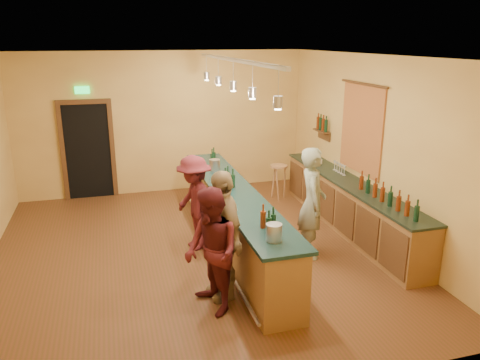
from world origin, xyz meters
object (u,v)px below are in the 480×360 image
object	(u,v)px
bartender	(312,203)
bar_stool	(279,171)
back_counter	(349,205)
customer_b	(223,235)
customer_a	(212,252)
customer_c	(195,203)
tasting_bar	(234,215)

from	to	relation	value
bartender	bar_stool	size ratio (longest dim) A/B	2.35
back_counter	bar_stool	world-z (taller)	back_counter
bartender	customer_b	world-z (taller)	bartender
customer_a	customer_c	xyz separation A→B (m)	(0.14, 1.97, -0.03)
tasting_bar	bartender	xyz separation A→B (m)	(1.15, -0.61, 0.31)
customer_a	bartender	bearing A→B (deg)	107.94
customer_c	back_counter	bearing A→B (deg)	74.22
bar_stool	bartender	bearing A→B (deg)	-99.67
tasting_bar	customer_a	size ratio (longest dim) A/B	3.03
tasting_bar	customer_c	world-z (taller)	customer_c
tasting_bar	bar_stool	distance (m)	2.74
back_counter	customer_c	xyz separation A→B (m)	(-2.90, 0.02, 0.32)
bar_stool	customer_c	bearing A→B (deg)	-138.32
bartender	customer_c	distance (m)	1.95
bartender	customer_a	size ratio (longest dim) A/B	1.09
customer_c	bar_stool	bearing A→B (deg)	116.20
customer_c	customer_b	bearing A→B (deg)	-12.77
customer_c	customer_a	bearing A→B (deg)	-19.67
customer_a	customer_c	bearing A→B (deg)	162.47
customer_b	customer_a	bearing A→B (deg)	-43.07
tasting_bar	customer_b	xyz separation A→B (m)	(-0.55, -1.45, 0.30)
back_counter	customer_b	bearing A→B (deg)	-149.97
tasting_bar	customer_a	bearing A→B (deg)	-113.50
back_counter	bartender	size ratio (longest dim) A/B	2.49
bartender	back_counter	bearing A→B (deg)	-37.03
bartender	customer_c	bearing A→B (deg)	83.60
tasting_bar	bartender	size ratio (longest dim) A/B	2.79
back_counter	customer_a	distance (m)	3.63
bar_stool	customer_b	bearing A→B (deg)	-120.78
back_counter	customer_b	world-z (taller)	customer_b
customer_a	bar_stool	size ratio (longest dim) A/B	2.17
customer_c	bar_stool	world-z (taller)	customer_c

